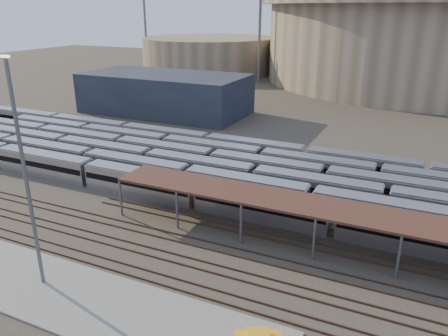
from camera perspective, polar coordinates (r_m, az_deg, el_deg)
name	(u,v)px	position (r m, az deg, el deg)	size (l,w,h in m)	color
ground	(168,232)	(54.84, -7.27, -8.23)	(420.00, 420.00, 0.00)	#383026
apron	(44,287)	(48.02, -22.41, -14.16)	(50.00, 9.00, 0.20)	gray
subway_trains	(220,168)	(69.65, -0.56, -0.06)	(126.24, 23.90, 3.60)	silver
inspection_shed	(361,216)	(49.32, 17.51, -6.00)	(60.30, 6.00, 5.30)	slate
empty_tracks	(145,250)	(51.23, -10.28, -10.51)	(170.00, 9.62, 0.18)	#4C3323
stadium	(432,35)	(180.62, 25.53, 15.41)	(124.00, 124.00, 32.50)	gray
secondary_arena	(209,54)	(191.98, -1.92, 14.63)	(56.00, 56.00, 14.00)	gray
service_building	(165,93)	(115.38, -7.73, 9.63)	(42.00, 20.00, 10.00)	#1E232D
floodlight_0	(260,23)	(160.69, 4.70, 18.34)	(4.00, 1.00, 38.40)	slate
floodlight_1	(145,20)	(195.35, -10.29, 18.44)	(4.00, 1.00, 38.40)	slate
floodlight_3	(345,20)	(203.72, 15.51, 18.12)	(4.00, 1.00, 38.40)	slate
yard_light_pole	(26,178)	(43.78, -24.46, -1.24)	(0.81, 0.36, 22.11)	slate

